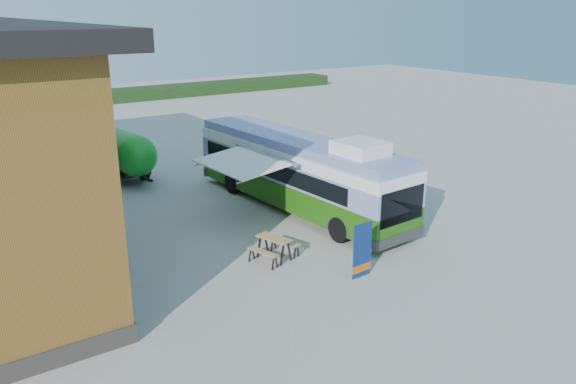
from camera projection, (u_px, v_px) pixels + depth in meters
ground at (339, 275)px, 17.41m from camera, size 100.00×100.00×0.00m
hedge at (146, 93)px, 51.42m from camera, size 40.00×3.00×1.00m
bus at (298, 170)px, 22.78m from camera, size 3.11×11.40×3.46m
awning at (245, 158)px, 21.10m from camera, size 2.56×3.85×0.49m
banner at (362, 255)px, 17.13m from camera, size 0.77×0.21×1.76m
picnic_table at (274, 243)px, 18.37m from camera, size 1.63×1.53×0.77m
person_a at (79, 212)px, 20.52m from camera, size 0.68×0.66×1.57m
person_b at (59, 185)px, 23.60m from camera, size 0.90×0.97×1.60m
slurry_tanker at (115, 149)px, 27.26m from camera, size 2.55×6.49×2.41m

